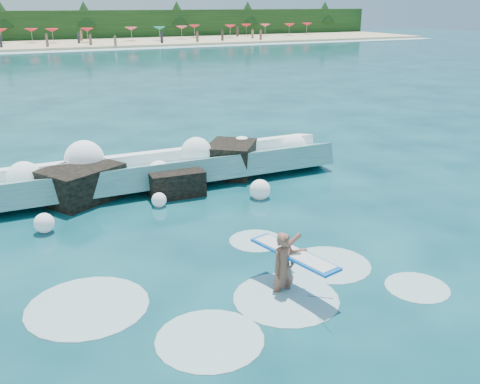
{
  "coord_description": "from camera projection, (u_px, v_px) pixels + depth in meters",
  "views": [
    {
      "loc": [
        -4.61,
        -10.88,
        6.27
      ],
      "look_at": [
        1.5,
        2.0,
        1.2
      ],
      "focal_mm": 40.0,
      "sensor_mm": 36.0,
      "label": 1
    }
  ],
  "objects": [
    {
      "name": "beachgoers",
      "position": [
        12.0,
        41.0,
        76.24
      ],
      "size": [
        105.3,
        13.28,
        1.93
      ],
      "color": "#3F332D",
      "rests_on": "ground"
    },
    {
      "name": "breaking_wave",
      "position": [
        117.0,
        176.0,
        18.77
      ],
      "size": [
        16.41,
        2.63,
        1.41
      ],
      "color": "teal",
      "rests_on": "ground"
    },
    {
      "name": "wet_band",
      "position": [
        18.0,
        53.0,
        70.24
      ],
      "size": [
        140.0,
        5.0,
        0.08
      ],
      "primitive_type": "cube",
      "color": "silver",
      "rests_on": "ground"
    },
    {
      "name": "wave_spray",
      "position": [
        89.0,
        169.0,
        18.24
      ],
      "size": [
        14.79,
        4.45,
        1.84
      ],
      "color": "white",
      "rests_on": "ground"
    },
    {
      "name": "rock_cluster",
      "position": [
        157.0,
        176.0,
        18.93
      ],
      "size": [
        8.5,
        3.27,
        1.43
      ],
      "color": "black",
      "rests_on": "ground"
    },
    {
      "name": "surf_foam",
      "position": [
        225.0,
        296.0,
        12.08
      ],
      "size": [
        9.21,
        5.61,
        0.14
      ],
      "color": "silver",
      "rests_on": "ground"
    },
    {
      "name": "ground",
      "position": [
        220.0,
        271.0,
        13.22
      ],
      "size": [
        200.0,
        200.0,
        0.0
      ],
      "primitive_type": "plane",
      "color": "#072D38",
      "rests_on": "ground"
    },
    {
      "name": "treeline",
      "position": [
        6.0,
        27.0,
        87.29
      ],
      "size": [
        140.0,
        4.0,
        5.0
      ],
      "primitive_type": "cube",
      "color": "black",
      "rests_on": "ground"
    },
    {
      "name": "beach",
      "position": [
        12.0,
        46.0,
        79.55
      ],
      "size": [
        140.0,
        20.0,
        0.4
      ],
      "primitive_type": "cube",
      "color": "tan",
      "rests_on": "ground"
    },
    {
      "name": "surfer_with_board",
      "position": [
        286.0,
        266.0,
        12.09
      ],
      "size": [
        1.19,
        2.93,
        1.75
      ],
      "color": "brown",
      "rests_on": "ground"
    },
    {
      "name": "beach_umbrellas",
      "position": [
        11.0,
        31.0,
        80.52
      ],
      "size": [
        109.71,
        6.73,
        0.5
      ],
      "color": "#E64360",
      "rests_on": "ground"
    }
  ]
}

